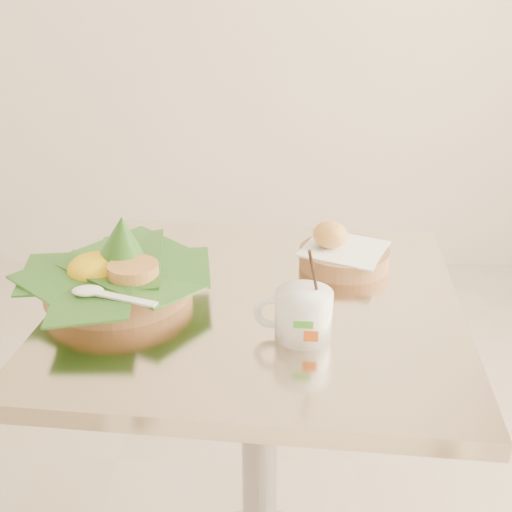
{
  "coord_description": "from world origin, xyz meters",
  "views": [
    {
      "loc": [
        0.19,
        -0.98,
        1.28
      ],
      "look_at": [
        0.18,
        0.05,
        0.82
      ],
      "focal_mm": 45.0,
      "sensor_mm": 36.0,
      "label": 1
    }
  ],
  "objects_px": {
    "cafe_table": "(260,399)",
    "bread_basket": "(342,253)",
    "rice_basket": "(117,272)",
    "coffee_mug": "(302,313)"
  },
  "relations": [
    {
      "from": "rice_basket",
      "to": "coffee_mug",
      "type": "distance_m",
      "value": 0.35
    },
    {
      "from": "rice_basket",
      "to": "bread_basket",
      "type": "height_order",
      "value": "rice_basket"
    },
    {
      "from": "rice_basket",
      "to": "bread_basket",
      "type": "relative_size",
      "value": 1.67
    },
    {
      "from": "cafe_table",
      "to": "coffee_mug",
      "type": "distance_m",
      "value": 0.3
    },
    {
      "from": "cafe_table",
      "to": "coffee_mug",
      "type": "xyz_separation_m",
      "value": [
        0.07,
        -0.13,
        0.26
      ]
    },
    {
      "from": "bread_basket",
      "to": "coffee_mug",
      "type": "height_order",
      "value": "coffee_mug"
    },
    {
      "from": "cafe_table",
      "to": "bread_basket",
      "type": "bearing_deg",
      "value": 40.61
    },
    {
      "from": "cafe_table",
      "to": "bread_basket",
      "type": "relative_size",
      "value": 3.92
    },
    {
      "from": "coffee_mug",
      "to": "bread_basket",
      "type": "bearing_deg",
      "value": 71.13
    },
    {
      "from": "bread_basket",
      "to": "coffee_mug",
      "type": "relative_size",
      "value": 1.26
    }
  ]
}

